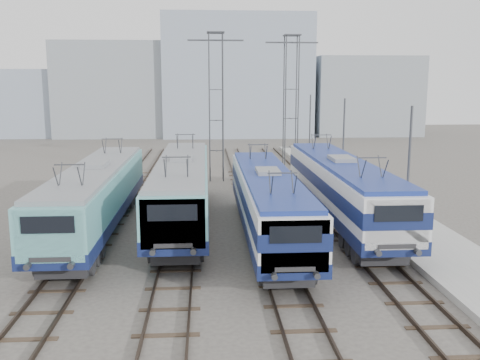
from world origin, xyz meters
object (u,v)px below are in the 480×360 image
locomotive_far_left (96,193)px  locomotive_center_right (268,199)px  mast_front (408,181)px  mast_mid (343,149)px  locomotive_center_left (182,186)px  mast_rear (310,133)px  catenary_tower_west (216,100)px  locomotive_far_right (342,185)px  catenary_tower_east (291,99)px

locomotive_far_left → locomotive_center_right: size_ratio=1.04×
locomotive_far_left → mast_front: mast_front is taller
locomotive_center_right → mast_mid: bearing=56.7°
locomotive_center_left → mast_rear: (10.85, 18.33, 1.22)m
locomotive_center_right → mast_mid: (6.35, 9.68, 1.30)m
locomotive_center_right → catenary_tower_west: 18.37m
locomotive_far_right → mast_mid: size_ratio=2.61×
catenary_tower_east → mast_rear: (2.10, 2.00, -3.14)m
locomotive_far_right → catenary_tower_east: bearing=90.8°
locomotive_far_left → catenary_tower_west: size_ratio=1.50×
mast_mid → mast_rear: 12.00m
catenary_tower_west → mast_rear: catenary_tower_west is taller
catenary_tower_west → mast_mid: size_ratio=1.71×
catenary_tower_west → mast_front: 22.00m
locomotive_center_right → locomotive_far_right: size_ratio=0.94×
locomotive_center_right → mast_mid: size_ratio=2.46×
mast_front → catenary_tower_east: bearing=95.5°
mast_front → catenary_tower_west: bearing=113.3°
locomotive_center_left → mast_rear: size_ratio=2.62×
mast_front → mast_rear: bearing=90.0°
mast_front → mast_rear: same height
locomotive_far_right → catenary_tower_west: catenary_tower_west is taller
mast_front → locomotive_far_left: bearing=164.9°
locomotive_center_left → locomotive_far_right: bearing=-4.1°
locomotive_center_right → locomotive_far_left: bearing=168.6°
locomotive_center_left → locomotive_center_right: 5.61m
catenary_tower_east → mast_rear: catenary_tower_east is taller
catenary_tower_west → catenary_tower_east: 6.80m
catenary_tower_east → mast_front: 22.32m
locomotive_far_left → catenary_tower_west: (6.75, 15.87, 4.40)m
locomotive_far_left → mast_rear: (15.35, 19.87, 1.26)m
locomotive_far_right → mast_mid: mast_mid is taller
locomotive_far_left → mast_mid: bearing=27.1°
catenary_tower_west → mast_mid: bearing=-42.9°
mast_front → locomotive_center_left: bearing=152.4°
locomotive_center_left → locomotive_far_right: locomotive_center_left is taller
locomotive_center_right → locomotive_far_right: (4.50, 2.70, 0.13)m
mast_mid → mast_rear: bearing=90.0°
locomotive_far_left → mast_rear: mast_rear is taller
catenary_tower_west → locomotive_far_right: bearing=-65.7°
locomotive_far_right → mast_front: (1.85, -5.02, 1.17)m
locomotive_far_left → locomotive_center_right: bearing=-11.4°
locomotive_far_right → mast_front: bearing=-69.8°
locomotive_center_left → mast_mid: bearing=30.3°
locomotive_far_left → locomotive_center_left: locomotive_center_left is taller
locomotive_far_right → locomotive_far_left: bearing=-176.3°
catenary_tower_east → mast_mid: size_ratio=1.71×
locomotive_far_right → catenary_tower_east: 17.52m
locomotive_center_left → mast_rear: bearing=59.4°
catenary_tower_west → catenary_tower_east: (6.50, 2.00, 0.00)m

